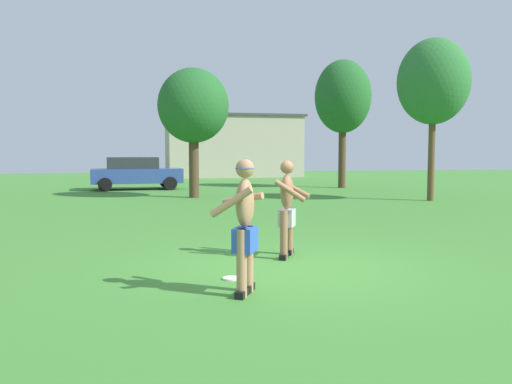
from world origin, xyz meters
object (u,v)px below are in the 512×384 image
Objects in this scene: player_in_gray at (287,207)px; frisbee at (231,278)px; player_with_cap at (244,220)px; tree_behind_players at (193,107)px; tree_left_field at (433,82)px; tree_right_field at (343,97)px; car_blue_near_post at (136,173)px.

player_in_gray is 1.97m from frisbee.
tree_behind_players is at bearing 86.70° from player_with_cap.
tree_left_field is at bearing 49.27° from player_with_cap.
player_in_gray is at bearing -133.03° from tree_left_field.
player_with_cap is 14.65m from tree_left_field.
tree_left_field is 7.41m from tree_right_field.
tree_right_field is at bearing 27.15° from tree_behind_players.
tree_left_field is at bearing 47.03° from frisbee.
frisbee is (-0.04, 0.78, -0.93)m from player_with_cap.
frisbee is at bearing -93.64° from tree_behind_players.
tree_right_field reaches higher than tree_left_field.
player_in_gray reaches higher than frisbee.
frisbee is at bearing 92.59° from player_with_cap.
player_with_cap is 2.40m from player_in_gray.
car_blue_near_post is at bearing 114.24° from tree_behind_players.
player_in_gray is 6.76× the size of frisbee.
player_in_gray is 0.28× the size of tree_left_field.
car_blue_near_post is 14.16m from tree_left_field.
tree_right_field reaches higher than player_in_gray.
player_in_gray is at bearing -81.13° from car_blue_near_post.
tree_left_field is 1.17× the size of tree_behind_players.
tree_right_field reaches higher than tree_behind_players.
player_with_cap is at bearing -115.84° from tree_right_field.
tree_left_field reaches higher than frisbee.
player_with_cap is at bearing -130.73° from tree_left_field.
player_with_cap is at bearing -93.30° from tree_behind_players.
tree_behind_players is (-8.48, 3.29, -0.77)m from tree_left_field.
player_in_gray is 18.19m from tree_right_field.
frisbee is 14.36m from tree_left_field.
tree_right_field is at bearing 64.62° from player_in_gray.
player_with_cap is 0.29× the size of tree_left_field.
car_blue_near_post is 6.29m from tree_behind_players.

